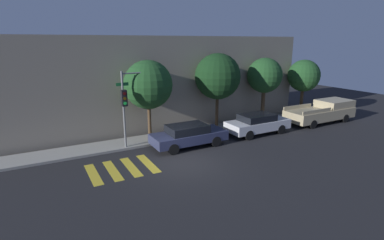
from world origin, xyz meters
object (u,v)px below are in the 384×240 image
object	(u,v)px
traffic_light_pole	(130,95)
sedan_near_corner	(188,135)
pickup_truck	(323,111)
tree_far_end	(265,76)
sedan_middle	(258,123)
tree_near_corner	(148,85)
tree_midblock	(218,77)
tree_behind_truck	(304,76)

from	to	relation	value
traffic_light_pole	sedan_near_corner	bearing A→B (deg)	-22.60
sedan_near_corner	pickup_truck	xyz separation A→B (m)	(11.74, 0.00, 0.12)
traffic_light_pole	tree_far_end	size ratio (longest dim) A/B	0.92
sedan_near_corner	sedan_middle	distance (m)	5.26
traffic_light_pole	tree_near_corner	world-z (taller)	tree_near_corner
sedan_near_corner	tree_far_end	distance (m)	8.48
pickup_truck	tree_midblock	world-z (taller)	tree_midblock
sedan_near_corner	pickup_truck	world-z (taller)	pickup_truck
traffic_light_pole	tree_near_corner	distance (m)	1.80
traffic_light_pole	sedan_near_corner	xyz separation A→B (m)	(3.04, -1.26, -2.44)
tree_far_end	sedan_middle	bearing A→B (deg)	-136.78
sedan_near_corner	tree_near_corner	xyz separation A→B (m)	(-1.58, 2.25, 2.81)
traffic_light_pole	sedan_near_corner	distance (m)	4.10
pickup_truck	tree_near_corner	world-z (taller)	tree_near_corner
tree_near_corner	tree_far_end	size ratio (longest dim) A/B	1.02
traffic_light_pole	tree_midblock	bearing A→B (deg)	8.61
sedan_near_corner	tree_midblock	world-z (taller)	tree_midblock
sedan_near_corner	tree_far_end	bearing A→B (deg)	16.36
sedan_middle	tree_behind_truck	distance (m)	7.43
sedan_near_corner	tree_behind_truck	bearing A→B (deg)	10.74
sedan_middle	sedan_near_corner	bearing A→B (deg)	-180.00
sedan_near_corner	tree_near_corner	size ratio (longest dim) A/B	0.89
sedan_middle	tree_far_end	world-z (taller)	tree_far_end
sedan_middle	tree_far_end	xyz separation A→B (m)	(2.39, 2.25, 2.85)
sedan_middle	tree_behind_truck	size ratio (longest dim) A/B	0.95
traffic_light_pole	tree_behind_truck	distance (m)	14.92
tree_far_end	tree_midblock	bearing A→B (deg)	-180.00
tree_near_corner	tree_midblock	distance (m)	5.04
pickup_truck	tree_behind_truck	world-z (taller)	tree_behind_truck
tree_near_corner	tree_behind_truck	xyz separation A→B (m)	(13.42, 0.00, -0.18)
traffic_light_pole	sedan_middle	size ratio (longest dim) A/B	1.03
traffic_light_pole	sedan_middle	xyz separation A→B (m)	(8.30, -1.26, -2.42)
traffic_light_pole	pickup_truck	size ratio (longest dim) A/B	0.78
sedan_middle	tree_midblock	bearing A→B (deg)	128.83
pickup_truck	tree_midblock	size ratio (longest dim) A/B	1.09
traffic_light_pole	tree_far_end	distance (m)	10.74
sedan_near_corner	pickup_truck	size ratio (longest dim) A/B	0.77
traffic_light_pole	sedan_middle	world-z (taller)	traffic_light_pole
sedan_near_corner	tree_far_end	size ratio (longest dim) A/B	0.91
sedan_middle	tree_far_end	bearing A→B (deg)	43.22
tree_midblock	tree_near_corner	bearing A→B (deg)	180.00
tree_midblock	tree_far_end	xyz separation A→B (m)	(4.20, 0.00, -0.17)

